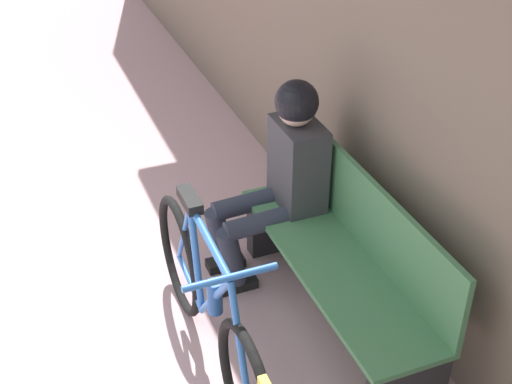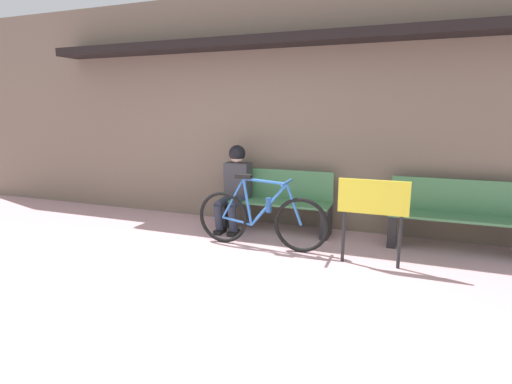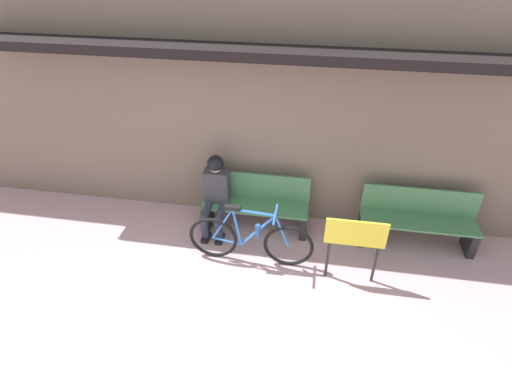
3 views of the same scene
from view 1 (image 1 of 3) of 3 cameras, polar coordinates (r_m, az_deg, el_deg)
name	(u,v)px [view 1 (image 1 of 3)]	position (r m, az deg, el deg)	size (l,w,h in m)	color
park_bench_near	(344,265)	(3.62, 7.05, -5.83)	(1.51, 0.42, 0.82)	#477F51
bicycle	(209,312)	(3.37, -3.77, -9.52)	(1.64, 0.40, 0.87)	black
person_seated	(282,169)	(3.81, 2.05, 1.89)	(0.34, 0.62, 1.16)	#2D3342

